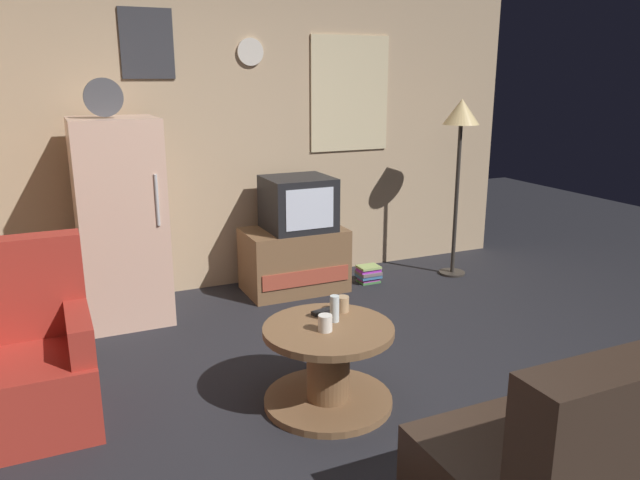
# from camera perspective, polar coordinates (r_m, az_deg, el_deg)

# --- Properties ---
(ground_plane) EXTENTS (12.00, 12.00, 0.00)m
(ground_plane) POSITION_cam_1_polar(r_m,az_deg,el_deg) (3.51, 6.30, -15.50)
(ground_plane) COLOR #232328
(wall_with_art) EXTENTS (5.20, 0.12, 2.61)m
(wall_with_art) POSITION_cam_1_polar(r_m,az_deg,el_deg) (5.29, -7.01, 9.87)
(wall_with_art) COLOR tan
(wall_with_art) RESTS_ON ground_plane
(fridge) EXTENTS (0.60, 0.62, 1.77)m
(fridge) POSITION_cam_1_polar(r_m,az_deg,el_deg) (4.68, -18.13, 1.66)
(fridge) COLOR beige
(fridge) RESTS_ON ground_plane
(tv_stand) EXTENTS (0.84, 0.53, 0.54)m
(tv_stand) POSITION_cam_1_polar(r_m,az_deg,el_deg) (5.19, -2.43, -1.87)
(tv_stand) COLOR brown
(tv_stand) RESTS_ON ground_plane
(crt_tv) EXTENTS (0.54, 0.51, 0.44)m
(crt_tv) POSITION_cam_1_polar(r_m,az_deg,el_deg) (5.08, -2.07, 3.45)
(crt_tv) COLOR black
(crt_tv) RESTS_ON tv_stand
(standing_lamp) EXTENTS (0.32, 0.32, 1.59)m
(standing_lamp) POSITION_cam_1_polar(r_m,az_deg,el_deg) (5.55, 13.02, 10.35)
(standing_lamp) COLOR #332D28
(standing_lamp) RESTS_ON ground_plane
(coffee_table) EXTENTS (0.72, 0.72, 0.46)m
(coffee_table) POSITION_cam_1_polar(r_m,az_deg,el_deg) (3.44, 0.78, -11.66)
(coffee_table) COLOR brown
(coffee_table) RESTS_ON ground_plane
(wine_glass) EXTENTS (0.05, 0.05, 0.15)m
(wine_glass) POSITION_cam_1_polar(r_m,az_deg,el_deg) (3.39, 1.37, -6.43)
(wine_glass) COLOR silver
(wine_glass) RESTS_ON coffee_table
(mug_ceramic_white) EXTENTS (0.08, 0.08, 0.09)m
(mug_ceramic_white) POSITION_cam_1_polar(r_m,az_deg,el_deg) (3.27, 0.49, -7.77)
(mug_ceramic_white) COLOR silver
(mug_ceramic_white) RESTS_ON coffee_table
(mug_ceramic_tan) EXTENTS (0.08, 0.08, 0.09)m
(mug_ceramic_tan) POSITION_cam_1_polar(r_m,az_deg,el_deg) (3.54, 2.12, -6.00)
(mug_ceramic_tan) COLOR tan
(mug_ceramic_tan) RESTS_ON coffee_table
(remote_control) EXTENTS (0.16, 0.08, 0.02)m
(remote_control) POSITION_cam_1_polar(r_m,az_deg,el_deg) (3.52, 0.34, -6.68)
(remote_control) COLOR black
(remote_control) RESTS_ON coffee_table
(armchair) EXTENTS (0.68, 0.68, 0.96)m
(armchair) POSITION_cam_1_polar(r_m,az_deg,el_deg) (3.59, -25.95, -10.25)
(armchair) COLOR #A52D23
(armchair) RESTS_ON ground_plane
(book_stack) EXTENTS (0.19, 0.17, 0.15)m
(book_stack) POSITION_cam_1_polar(r_m,az_deg,el_deg) (5.45, 4.56, -3.17)
(book_stack) COLOR #478446
(book_stack) RESTS_ON ground_plane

